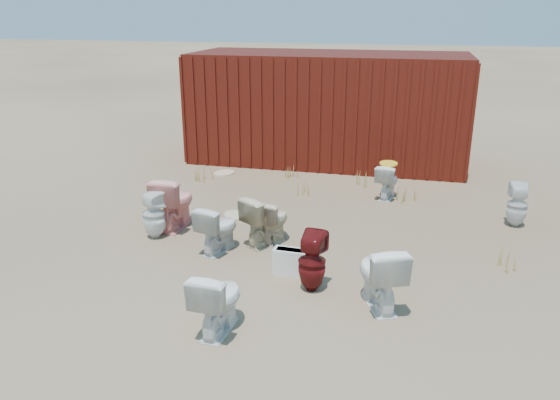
% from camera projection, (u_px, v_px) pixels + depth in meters
% --- Properties ---
extents(ground, '(100.00, 100.00, 0.00)m').
position_uv_depth(ground, '(270.00, 249.00, 7.95)').
color(ground, brown).
rests_on(ground, ground).
extents(shipping_container, '(6.00, 2.40, 2.40)m').
position_uv_depth(shipping_container, '(328.00, 108.00, 12.32)').
color(shipping_container, '#46150B').
rests_on(shipping_container, ground).
extents(toilet_front_a, '(0.57, 0.77, 0.70)m').
position_uv_depth(toilet_front_a, '(218.00, 228.00, 7.76)').
color(toilet_front_a, silver).
rests_on(toilet_front_a, ground).
extents(toilet_front_pink, '(0.50, 0.86, 0.86)m').
position_uv_depth(toilet_front_pink, '(174.00, 202.00, 8.60)').
color(toilet_front_pink, pink).
rests_on(toilet_front_pink, ground).
extents(toilet_front_c, '(0.47, 0.76, 0.74)m').
position_uv_depth(toilet_front_c, '(218.00, 300.00, 5.81)').
color(toilet_front_c, white).
rests_on(toilet_front_c, ground).
extents(toilet_front_maroon, '(0.38, 0.39, 0.76)m').
position_uv_depth(toilet_front_maroon, '(312.00, 262.00, 6.67)').
color(toilet_front_maroon, '#5E1010').
rests_on(toilet_front_maroon, ground).
extents(toilet_front_e, '(0.73, 0.90, 0.81)m').
position_uv_depth(toilet_front_e, '(380.00, 275.00, 6.29)').
color(toilet_front_e, white).
rests_on(toilet_front_e, ground).
extents(toilet_back_a, '(0.47, 0.47, 0.76)m').
position_uv_depth(toilet_back_a, '(154.00, 214.00, 8.22)').
color(toilet_back_a, white).
rests_on(toilet_back_a, ground).
extents(toilet_back_beige_left, '(0.44, 0.68, 0.65)m').
position_uv_depth(toilet_back_beige_left, '(272.00, 220.00, 8.14)').
color(toilet_back_beige_left, '#CCB195').
rests_on(toilet_back_beige_left, ground).
extents(toilet_back_beige_right, '(0.76, 0.85, 0.75)m').
position_uv_depth(toilet_back_beige_right, '(266.00, 220.00, 8.00)').
color(toilet_back_beige_right, '#C9B993').
rests_on(toilet_back_beige_right, ground).
extents(toilet_back_yellowlid, '(0.47, 0.69, 0.64)m').
position_uv_depth(toilet_back_yellowlid, '(387.00, 181.00, 10.00)').
color(toilet_back_yellowlid, white).
rests_on(toilet_back_yellowlid, ground).
extents(toilet_back_e, '(0.33, 0.34, 0.72)m').
position_uv_depth(toilet_back_e, '(517.00, 205.00, 8.67)').
color(toilet_back_e, white).
rests_on(toilet_back_e, ground).
extents(yellow_lid, '(0.33, 0.41, 0.02)m').
position_uv_depth(yellow_lid, '(389.00, 164.00, 9.89)').
color(yellow_lid, yellow).
rests_on(yellow_lid, toilet_back_yellowlid).
extents(loose_tank, '(0.51, 0.22, 0.35)m').
position_uv_depth(loose_tank, '(292.00, 262.00, 7.13)').
color(loose_tank, silver).
rests_on(loose_tank, ground).
extents(loose_lid_near, '(0.52, 0.59, 0.02)m').
position_uv_depth(loose_lid_near, '(224.00, 173.00, 11.58)').
color(loose_lid_near, beige).
rests_on(loose_lid_near, ground).
extents(loose_lid_far, '(0.57, 0.59, 0.02)m').
position_uv_depth(loose_lid_far, '(235.00, 215.00, 9.21)').
color(loose_lid_far, '#C7BA90').
rests_on(loose_lid_far, ground).
extents(weed_clump_a, '(0.36, 0.36, 0.30)m').
position_uv_depth(weed_clump_a, '(205.00, 173.00, 11.12)').
color(weed_clump_a, olive).
rests_on(weed_clump_a, ground).
extents(weed_clump_b, '(0.32, 0.32, 0.26)m').
position_uv_depth(weed_clump_b, '(304.00, 188.00, 10.21)').
color(weed_clump_b, olive).
rests_on(weed_clump_b, ground).
extents(weed_clump_c, '(0.36, 0.36, 0.32)m').
position_uv_depth(weed_clump_c, '(408.00, 193.00, 9.87)').
color(weed_clump_c, olive).
rests_on(weed_clump_c, ground).
extents(weed_clump_d, '(0.30, 0.30, 0.24)m').
position_uv_depth(weed_clump_d, '(291.00, 173.00, 11.22)').
color(weed_clump_d, olive).
rests_on(weed_clump_d, ground).
extents(weed_clump_e, '(0.34, 0.34, 0.28)m').
position_uv_depth(weed_clump_e, '(363.00, 179.00, 10.75)').
color(weed_clump_e, olive).
rests_on(weed_clump_e, ground).
extents(weed_clump_f, '(0.28, 0.28, 0.27)m').
position_uv_depth(weed_clump_f, '(509.00, 261.00, 7.26)').
color(weed_clump_f, olive).
rests_on(weed_clump_f, ground).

